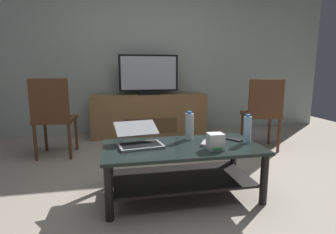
{
  "coord_description": "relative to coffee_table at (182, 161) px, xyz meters",
  "views": [
    {
      "loc": [
        -0.49,
        -2.05,
        1.04
      ],
      "look_at": [
        0.01,
        0.46,
        0.58
      ],
      "focal_mm": 28.27,
      "sensor_mm": 36.0,
      "label": 1
    }
  ],
  "objects": [
    {
      "name": "ground_plane",
      "position": [
        -0.03,
        0.04,
        -0.3
      ],
      "size": [
        7.68,
        7.68,
        0.0
      ],
      "primitive_type": "plane",
      "color": "#9E9384"
    },
    {
      "name": "back_wall",
      "position": [
        -0.03,
        2.44,
        1.1
      ],
      "size": [
        6.4,
        0.12,
        2.8
      ],
      "primitive_type": "cube",
      "color": "#A8B2A8",
      "rests_on": "ground"
    },
    {
      "name": "coffee_table",
      "position": [
        0.0,
        0.0,
        0.0
      ],
      "size": [
        1.27,
        0.64,
        0.43
      ],
      "color": "black",
      "rests_on": "ground"
    },
    {
      "name": "media_cabinet",
      "position": [
        -0.0,
        2.12,
        0.03
      ],
      "size": [
        1.79,
        0.46,
        0.66
      ],
      "color": "olive",
      "rests_on": "ground"
    },
    {
      "name": "television",
      "position": [
        -0.0,
        2.1,
        0.65
      ],
      "size": [
        0.91,
        0.2,
        0.61
      ],
      "color": "black",
      "rests_on": "media_cabinet"
    },
    {
      "name": "dining_chair",
      "position": [
        1.33,
        1.05,
        0.22
      ],
      "size": [
        0.54,
        0.54,
        0.92
      ],
      "color": "#59331E",
      "rests_on": "ground"
    },
    {
      "name": "side_chair",
      "position": [
        -1.24,
        1.25,
        0.23
      ],
      "size": [
        0.46,
        0.46,
        0.94
      ],
      "color": "#59331E",
      "rests_on": "ground"
    },
    {
      "name": "laptop",
      "position": [
        -0.34,
        0.09,
        0.19
      ],
      "size": [
        0.4,
        0.42,
        0.17
      ],
      "color": "gray",
      "rests_on": "coffee_table"
    },
    {
      "name": "router_box",
      "position": [
        0.23,
        -0.15,
        0.2
      ],
      "size": [
        0.12,
        0.11,
        0.13
      ],
      "color": "white",
      "rests_on": "coffee_table"
    },
    {
      "name": "water_bottle_near",
      "position": [
        0.57,
        -0.01,
        0.25
      ],
      "size": [
        0.06,
        0.06,
        0.24
      ],
      "color": "#99C6E5",
      "rests_on": "coffee_table"
    },
    {
      "name": "water_bottle_far",
      "position": [
        0.11,
        0.19,
        0.25
      ],
      "size": [
        0.07,
        0.07,
        0.25
      ],
      "color": "silver",
      "rests_on": "coffee_table"
    },
    {
      "name": "cell_phone",
      "position": [
        0.5,
        0.08,
        0.14
      ],
      "size": [
        0.13,
        0.16,
        0.01
      ],
      "primitive_type": "cube",
      "rotation": [
        0.0,
        0.0,
        0.54
      ],
      "color": "black",
      "rests_on": "coffee_table"
    },
    {
      "name": "tv_remote",
      "position": [
        0.2,
        0.01,
        0.14
      ],
      "size": [
        0.11,
        0.16,
        0.02
      ],
      "primitive_type": "cube",
      "rotation": [
        0.0,
        0.0,
        -0.49
      ],
      "color": "#99999E",
      "rests_on": "coffee_table"
    }
  ]
}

